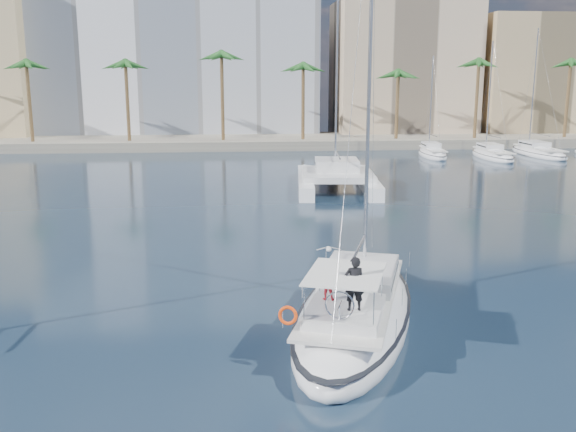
{
  "coord_description": "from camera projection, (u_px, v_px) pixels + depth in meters",
  "views": [
    {
      "loc": [
        -3.47,
        -26.66,
        9.43
      ],
      "look_at": [
        -1.04,
        1.5,
        3.2
      ],
      "focal_mm": 40.0,
      "sensor_mm": 36.0,
      "label": 1
    }
  ],
  "objects": [
    {
      "name": "ground",
      "position": [
        314.0,
        294.0,
        28.26
      ],
      "size": [
        160.0,
        160.0,
        0.0
      ],
      "primitive_type": "plane",
      "color": "black",
      "rests_on": "ground"
    },
    {
      "name": "quay",
      "position": [
        258.0,
        141.0,
        87.48
      ],
      "size": [
        120.0,
        14.0,
        1.2
      ],
      "primitive_type": "cube",
      "color": "gray",
      "rests_on": "ground"
    },
    {
      "name": "building_modern",
      "position": [
        173.0,
        44.0,
        95.26
      ],
      "size": [
        42.0,
        16.0,
        28.0
      ],
      "primitive_type": "cube",
      "color": "white",
      "rests_on": "ground"
    },
    {
      "name": "building_beige",
      "position": [
        402.0,
        71.0,
        96.06
      ],
      "size": [
        20.0,
        14.0,
        20.0
      ],
      "primitive_type": "cube",
      "color": "#C3AA8C",
      "rests_on": "ground"
    },
    {
      "name": "building_tan_right",
      "position": [
        536.0,
        78.0,
        96.01
      ],
      "size": [
        18.0,
        12.0,
        18.0
      ],
      "primitive_type": "cube",
      "color": "tan",
      "rests_on": "ground"
    },
    {
      "name": "palm_centre",
      "position": [
        259.0,
        68.0,
        81.5
      ],
      "size": [
        3.6,
        3.6,
        12.3
      ],
      "color": "brown",
      "rests_on": "ground"
    },
    {
      "name": "palm_right",
      "position": [
        517.0,
        68.0,
        84.36
      ],
      "size": [
        3.6,
        3.6,
        12.3
      ],
      "color": "brown",
      "rests_on": "ground"
    },
    {
      "name": "main_sloop",
      "position": [
        355.0,
        313.0,
        24.38
      ],
      "size": [
        8.0,
        13.58,
        19.21
      ],
      "rotation": [
        0.0,
        0.0,
        -0.32
      ],
      "color": "white",
      "rests_on": "ground"
    },
    {
      "name": "catamaran",
      "position": [
        337.0,
        175.0,
        54.13
      ],
      "size": [
        7.66,
        13.48,
        18.73
      ],
      "rotation": [
        0.0,
        0.0,
        -0.09
      ],
      "color": "white",
      "rests_on": "ground"
    },
    {
      "name": "seagull",
      "position": [
        329.0,
        249.0,
        32.2
      ],
      "size": [
        1.24,
        0.53,
        0.23
      ],
      "color": "silver",
      "rests_on": "ground"
    },
    {
      "name": "moored_yacht_a",
      "position": [
        432.0,
        157.0,
        75.66
      ],
      "size": [
        3.37,
        9.52,
        11.9
      ],
      "primitive_type": null,
      "rotation": [
        0.0,
        0.0,
        -0.07
      ],
      "color": "white",
      "rests_on": "ground"
    },
    {
      "name": "moored_yacht_b",
      "position": [
        492.0,
        158.0,
        74.26
      ],
      "size": [
        3.32,
        10.83,
        13.72
      ],
      "primitive_type": null,
      "rotation": [
        0.0,
        0.0,
        -0.02
      ],
      "color": "white",
      "rests_on": "ground"
    },
    {
      "name": "moored_yacht_c",
      "position": [
        538.0,
        156.0,
        76.75
      ],
      "size": [
        3.98,
        12.33,
        15.54
      ],
      "primitive_type": null,
      "rotation": [
        0.0,
        0.0,
        0.03
      ],
      "color": "white",
      "rests_on": "ground"
    }
  ]
}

